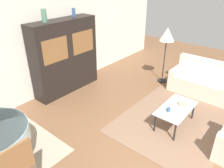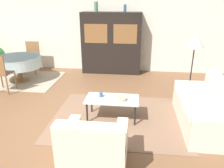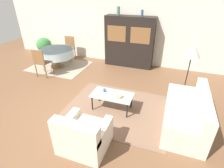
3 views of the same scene
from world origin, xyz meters
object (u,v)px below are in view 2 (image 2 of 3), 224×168
object	(u,v)px
floor_lamp	(195,42)
vase_tall	(96,7)
dining_table	(18,62)
armchair	(94,148)
dining_chair_far	(32,55)
bowl	(121,99)
couch	(206,110)
dining_chair_near	(0,71)
vase_short	(125,8)
coffee_table	(112,101)
display_cabinet	(111,43)
cup	(101,95)

from	to	relation	value
floor_lamp	vase_tall	bearing A→B (deg)	145.02
dining_table	vase_tall	size ratio (longest dim) A/B	4.45
armchair	dining_table	world-z (taller)	armchair
floor_lamp	dining_chair_far	bearing A→B (deg)	161.84
dining_chair_far	bowl	world-z (taller)	dining_chair_far
vase_tall	floor_lamp	bearing A→B (deg)	-34.98
couch	floor_lamp	xyz separation A→B (m)	(-0.05, 1.25, 1.06)
dining_chair_near	floor_lamp	bearing A→B (deg)	2.53
couch	dining_table	size ratio (longest dim) A/B	1.35
couch	vase_short	world-z (taller)	vase_short
coffee_table	display_cabinet	xyz separation A→B (m)	(-0.37, 3.02, 0.56)
armchair	vase_short	xyz separation A→B (m)	(0.13, 4.40, 1.71)
vase_tall	armchair	bearing A→B (deg)	-80.39
floor_lamp	cup	xyz separation A→B (m)	(-1.97, -1.15, -0.89)
armchair	vase_short	distance (m)	4.72
floor_lamp	vase_short	world-z (taller)	vase_short
couch	vase_tall	size ratio (longest dim) A/B	6.01
couch	coffee_table	size ratio (longest dim) A/B	1.70
floor_lamp	cup	world-z (taller)	floor_lamp
dining_table	dining_chair_far	size ratio (longest dim) A/B	1.33
vase_short	couch	bearing A→B (deg)	-60.07
vase_tall	dining_chair_near	bearing A→B (deg)	-136.49
armchair	floor_lamp	xyz separation A→B (m)	(1.83, 2.59, 1.06)
coffee_table	bowl	bearing A→B (deg)	-16.37
display_cabinet	cup	xyz separation A→B (m)	(0.14, -2.95, -0.47)
dining_chair_near	bowl	xyz separation A→B (m)	(3.14, -1.06, -0.11)
dining_table	cup	xyz separation A→B (m)	(2.73, -1.81, -0.10)
display_cabinet	dining_chair_far	distance (m)	2.63
vase_short	display_cabinet	bearing A→B (deg)	-179.87
coffee_table	vase_short	size ratio (longest dim) A/B	4.87
display_cabinet	dining_table	bearing A→B (deg)	-156.27
couch	coffee_table	bearing A→B (deg)	88.97
couch	cup	bearing A→B (deg)	87.22
couch	cup	world-z (taller)	couch
floor_lamp	vase_tall	world-z (taller)	vase_tall
dining_chair_near	floor_lamp	size ratio (longest dim) A/B	0.62
display_cabinet	dining_chair_far	world-z (taller)	display_cabinet
coffee_table	vase_tall	size ratio (longest dim) A/B	3.54
dining_chair_near	cup	size ratio (longest dim) A/B	10.91
armchair	dining_table	distance (m)	4.35
dining_chair_near	vase_short	world-z (taller)	vase_short
dining_chair_near	cup	xyz separation A→B (m)	(2.73, -0.94, -0.09)
floor_lamp	dining_table	bearing A→B (deg)	171.92
dining_table	dining_chair_far	xyz separation A→B (m)	(0.00, 0.87, -0.00)
couch	dining_chair_near	world-z (taller)	dining_chair_near
bowl	couch	bearing A→B (deg)	0.82
dining_table	dining_chair_far	bearing A→B (deg)	90.00
cup	vase_tall	world-z (taller)	vase_tall
coffee_table	dining_chair_far	size ratio (longest dim) A/B	1.06
bowl	coffee_table	bearing A→B (deg)	163.63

